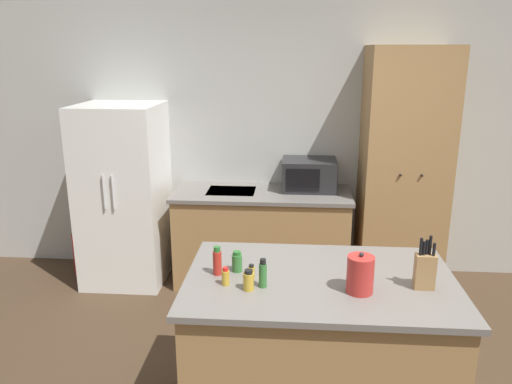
% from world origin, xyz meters
% --- Properties ---
extents(wall_back, '(7.20, 0.06, 2.60)m').
position_xyz_m(wall_back, '(0.00, 2.33, 1.30)').
color(wall_back, '#B2B2AD').
rests_on(wall_back, ground_plane).
extents(refrigerator, '(0.74, 0.76, 1.69)m').
position_xyz_m(refrigerator, '(-1.78, 1.93, 0.84)').
color(refrigerator, white).
rests_on(refrigerator, ground_plane).
extents(back_counter, '(1.64, 0.69, 0.89)m').
position_xyz_m(back_counter, '(-0.48, 1.98, 0.45)').
color(back_counter, '#9E7547').
rests_on(back_counter, ground_plane).
extents(pantry_cabinet, '(0.74, 0.62, 2.20)m').
position_xyz_m(pantry_cabinet, '(0.79, 2.00, 1.10)').
color(pantry_cabinet, '#9E7547').
rests_on(pantry_cabinet, ground_plane).
extents(kitchen_island, '(1.49, 0.96, 0.95)m').
position_xyz_m(kitchen_island, '(-0.04, 0.08, 0.47)').
color(kitchen_island, '#9E7547').
rests_on(kitchen_island, ground_plane).
extents(microwave, '(0.50, 0.40, 0.29)m').
position_xyz_m(microwave, '(-0.05, 2.08, 1.03)').
color(microwave, '#232326').
rests_on(microwave, back_counter).
extents(knife_block, '(0.10, 0.06, 0.29)m').
position_xyz_m(knife_block, '(0.50, -0.01, 1.05)').
color(knife_block, '#9E7547').
rests_on(knife_block, kitchen_island).
extents(spice_bottle_tall_dark, '(0.05, 0.05, 0.17)m').
position_xyz_m(spice_bottle_tall_dark, '(-0.61, 0.08, 1.02)').
color(spice_bottle_tall_dark, '#B2281E').
rests_on(spice_bottle_tall_dark, kitchen_island).
extents(spice_bottle_short_red, '(0.04, 0.04, 0.16)m').
position_xyz_m(spice_bottle_short_red, '(-0.35, -0.06, 1.02)').
color(spice_bottle_short_red, '#337033').
rests_on(spice_bottle_short_red, kitchen_island).
extents(spice_bottle_amber_oil, '(0.04, 0.04, 0.10)m').
position_xyz_m(spice_bottle_amber_oil, '(-0.55, -0.05, 0.99)').
color(spice_bottle_amber_oil, gold).
rests_on(spice_bottle_amber_oil, kitchen_island).
extents(spice_bottle_green_herb, '(0.06, 0.06, 0.12)m').
position_xyz_m(spice_bottle_green_herb, '(-0.51, 0.13, 1.00)').
color(spice_bottle_green_herb, '#337033').
rests_on(spice_bottle_green_herb, kitchen_island).
extents(spice_bottle_pale_salt, '(0.04, 0.04, 0.08)m').
position_xyz_m(spice_bottle_pale_salt, '(-0.42, 0.04, 0.98)').
color(spice_bottle_pale_salt, gold).
rests_on(spice_bottle_pale_salt, kitchen_island).
extents(spice_bottle_orange_cap, '(0.06, 0.06, 0.11)m').
position_xyz_m(spice_bottle_orange_cap, '(-0.42, -0.10, 1.00)').
color(spice_bottle_orange_cap, gold).
rests_on(spice_bottle_orange_cap, kitchen_island).
extents(kettle, '(0.14, 0.14, 0.22)m').
position_xyz_m(kettle, '(0.16, -0.08, 1.05)').
color(kettle, '#B72D28').
rests_on(kettle, kitchen_island).
extents(fire_extinguisher, '(0.10, 0.10, 0.50)m').
position_xyz_m(fire_extinguisher, '(-2.29, 1.94, 0.22)').
color(fire_extinguisher, red).
rests_on(fire_extinguisher, ground_plane).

